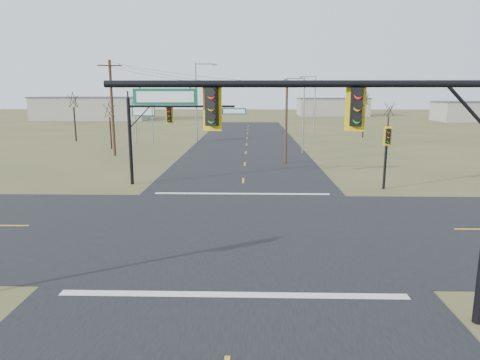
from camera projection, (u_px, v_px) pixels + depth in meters
name	position (u px, v px, depth m)	size (l,w,h in m)	color
ground	(239.00, 228.00, 22.06)	(320.00, 320.00, 0.00)	olive
road_ew	(239.00, 228.00, 22.05)	(160.00, 14.00, 0.02)	black
road_ns	(239.00, 228.00, 22.05)	(14.00, 160.00, 0.02)	black
stop_bar_near	(233.00, 295.00, 14.71)	(12.00, 0.40, 0.01)	silver
stop_bar_far	(242.00, 194.00, 29.39)	(12.00, 0.40, 0.01)	silver
mast_arm_near	(370.00, 139.00, 11.97)	(11.13, 0.54, 7.69)	black
mast_arm_far	(171.00, 122.00, 31.59)	(8.83, 0.46, 6.46)	black
pedestal_signal_ne	(387.00, 144.00, 30.17)	(0.62, 0.54, 4.55)	black
utility_pole_near	(286.00, 121.00, 41.37)	(1.94, 0.41, 7.97)	#442A1D
utility_pole_far	(112.00, 107.00, 46.31)	(2.43, 0.88, 10.27)	#442A1D
highway_sign	(144.00, 114.00, 56.79)	(3.01, 0.16, 5.65)	gray
streetlight_a	(302.00, 111.00, 48.12)	(2.39, 0.24, 8.58)	gray
streetlight_b	(313.00, 102.00, 67.36)	(2.65, 0.32, 9.49)	gray
streetlight_c	(198.00, 98.00, 58.41)	(3.01, 0.30, 10.83)	gray
bare_tree_a	(109.00, 109.00, 51.93)	(3.15, 3.15, 6.13)	black
bare_tree_b	(73.00, 99.00, 60.20)	(3.04, 3.04, 7.40)	black
bare_tree_c	(389.00, 109.00, 56.08)	(3.24, 3.24, 6.05)	black
bare_tree_d	(365.00, 98.00, 65.04)	(3.73, 3.73, 7.57)	black
warehouse_left	(94.00, 109.00, 110.64)	(28.00, 14.00, 5.50)	gray
warehouse_mid	(332.00, 107.00, 128.65)	(20.00, 12.00, 5.00)	gray
warehouse_right	(475.00, 112.00, 103.47)	(18.00, 10.00, 4.50)	gray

